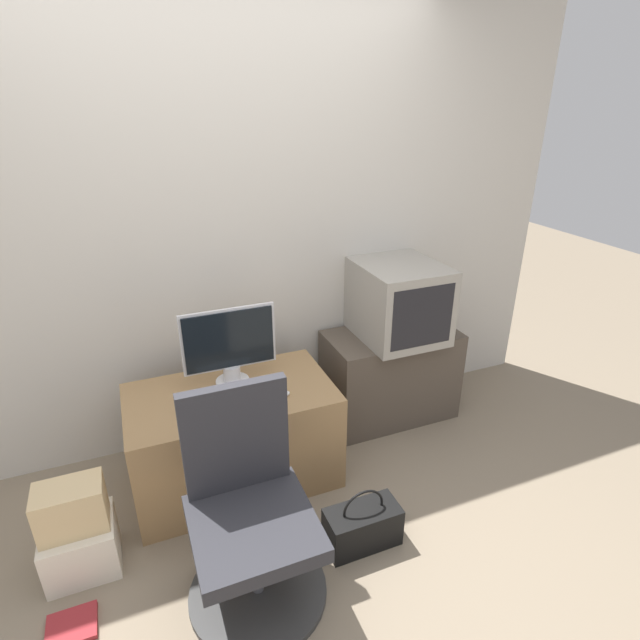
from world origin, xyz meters
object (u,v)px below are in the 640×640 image
at_px(cardboard_box_lower, 82,546).
at_px(handbag, 362,526).
at_px(main_monitor, 230,346).
at_px(office_chair, 250,520).
at_px(mouse, 284,394).
at_px(crt_tv, 398,301).
at_px(book, 72,627).
at_px(keyboard, 240,401).

relative_size(cardboard_box_lower, handbag, 0.86).
relative_size(main_monitor, office_chair, 0.53).
bearing_deg(mouse, crt_tv, 22.20).
height_order(mouse, handbag, mouse).
bearing_deg(handbag, book, 177.50).
distance_m(keyboard, handbag, 0.84).
height_order(main_monitor, keyboard, main_monitor).
distance_m(mouse, book, 1.31).
distance_m(office_chair, cardboard_box_lower, 0.83).
xyz_separation_m(office_chair, cardboard_box_lower, (-0.70, 0.37, -0.24)).
distance_m(crt_tv, cardboard_box_lower, 2.08).
bearing_deg(crt_tv, handbag, -126.61).
bearing_deg(book, office_chair, -5.25).
height_order(cardboard_box_lower, book, cardboard_box_lower).
height_order(keyboard, office_chair, office_chair).
bearing_deg(office_chair, mouse, 58.21).
relative_size(office_chair, handbag, 2.61).
relative_size(keyboard, office_chair, 0.33).
height_order(main_monitor, handbag, main_monitor).
bearing_deg(crt_tv, cardboard_box_lower, -164.52).
xyz_separation_m(keyboard, handbag, (0.42, -0.56, -0.47)).
bearing_deg(crt_tv, office_chair, -143.14).
bearing_deg(keyboard, crt_tv, 16.56).
bearing_deg(mouse, cardboard_box_lower, -170.43).
bearing_deg(handbag, mouse, 110.49).
xyz_separation_m(cardboard_box_lower, handbag, (1.23, -0.36, -0.02)).
bearing_deg(handbag, main_monitor, 118.77).
bearing_deg(keyboard, cardboard_box_lower, -165.97).
xyz_separation_m(mouse, office_chair, (-0.34, -0.55, -0.21)).
height_order(crt_tv, cardboard_box_lower, crt_tv).
height_order(keyboard, cardboard_box_lower, keyboard).
xyz_separation_m(keyboard, cardboard_box_lower, (-0.81, -0.20, -0.45)).
relative_size(crt_tv, book, 2.90).
xyz_separation_m(main_monitor, crt_tv, (1.07, 0.12, 0.05)).
bearing_deg(crt_tv, main_monitor, -173.46).
xyz_separation_m(keyboard, office_chair, (-0.11, -0.57, -0.21)).
relative_size(office_chair, book, 4.84).
xyz_separation_m(crt_tv, office_chair, (-1.19, -0.89, -0.47)).
bearing_deg(crt_tv, keyboard, -163.44).
bearing_deg(keyboard, office_chair, -101.29).
relative_size(mouse, office_chair, 0.06).
bearing_deg(cardboard_box_lower, mouse, 9.57).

